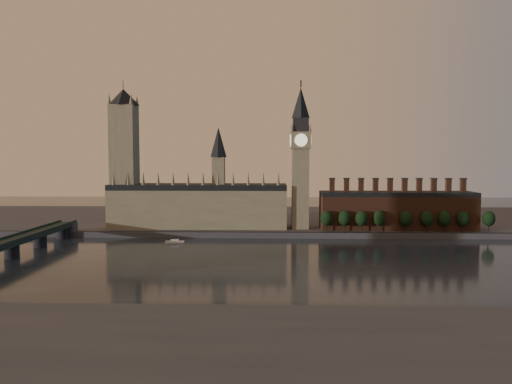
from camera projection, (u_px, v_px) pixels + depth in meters
ground at (293, 267)px, 254.97m from camera, size 900.00×900.00×0.00m
north_bank at (284, 219)px, 432.37m from camera, size 900.00×182.00×4.00m
palace_of_westminster at (199, 203)px, 369.91m from camera, size 130.00×30.30×74.00m
victoria_tower at (124, 153)px, 369.00m from camera, size 24.00×24.00×108.00m
big_ben at (300, 156)px, 360.44m from camera, size 15.00×15.00×107.00m
chimney_block at (397, 210)px, 361.13m from camera, size 110.00×25.00×37.00m
embankment_tree_0 at (326, 218)px, 347.18m from camera, size 8.60×8.60×14.88m
embankment_tree_1 at (344, 218)px, 347.27m from camera, size 8.60×8.60×14.88m
embankment_tree_2 at (361, 218)px, 346.01m from camera, size 8.60×8.60×14.88m
embankment_tree_3 at (379, 218)px, 347.37m from camera, size 8.60×8.60×14.88m
embankment_tree_4 at (406, 218)px, 346.22m from camera, size 8.60×8.60×14.88m
embankment_tree_5 at (427, 218)px, 345.44m from camera, size 8.60×8.60×14.88m
embankment_tree_6 at (444, 219)px, 345.18m from camera, size 8.60×8.60×14.88m
embankment_tree_7 at (463, 219)px, 345.23m from camera, size 8.60×8.60×14.88m
embankment_tree_8 at (489, 219)px, 344.39m from camera, size 8.60×8.60×14.88m
river_boat at (175, 242)px, 324.58m from camera, size 12.49×4.81×2.44m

